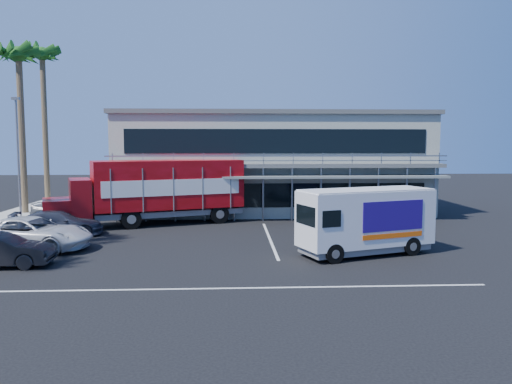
{
  "coord_description": "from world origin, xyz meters",
  "views": [
    {
      "loc": [
        -0.01,
        -22.98,
        5.01
      ],
      "look_at": [
        1.37,
        5.14,
        2.3
      ],
      "focal_mm": 35.0,
      "sensor_mm": 36.0,
      "label": 1
    }
  ],
  "objects": [
    {
      "name": "light_pole_far",
      "position": [
        -14.2,
        11.0,
        4.5
      ],
      "size": [
        0.5,
        0.25,
        8.09
      ],
      "color": "gray",
      "rests_on": "ground"
    },
    {
      "name": "palm_e",
      "position": [
        -14.7,
        13.0,
        10.57
      ],
      "size": [
        2.8,
        2.8,
        12.25
      ],
      "color": "brown",
      "rests_on": "ground"
    },
    {
      "name": "ground",
      "position": [
        0.0,
        0.0,
        0.0
      ],
      "size": [
        120.0,
        120.0,
        0.0
      ],
      "primitive_type": "plane",
      "color": "black",
      "rests_on": "ground"
    },
    {
      "name": "parked_car_e",
      "position": [
        -11.1,
        10.8,
        0.76
      ],
      "size": [
        4.67,
        2.4,
        1.52
      ],
      "primitive_type": "imported",
      "rotation": [
        0.0,
        0.0,
        1.43
      ],
      "color": "slate",
      "rests_on": "ground"
    },
    {
      "name": "white_van",
      "position": [
        6.03,
        -0.96,
        1.59
      ],
      "size": [
        6.48,
        4.02,
        3.0
      ],
      "rotation": [
        0.0,
        0.0,
        0.34
      ],
      "color": "silver",
      "rests_on": "ground"
    },
    {
      "name": "red_truck",
      "position": [
        -4.77,
        8.22,
        2.2
      ],
      "size": [
        12.09,
        6.56,
        4.0
      ],
      "rotation": [
        0.0,
        0.0,
        0.34
      ],
      "color": "maroon",
      "rests_on": "ground"
    },
    {
      "name": "parked_car_c",
      "position": [
        -9.5,
        0.8,
        0.79
      ],
      "size": [
        5.99,
        3.43,
        1.57
      ],
      "primitive_type": "imported",
      "rotation": [
        0.0,
        0.0,
        1.42
      ],
      "color": "silver",
      "rests_on": "ground"
    },
    {
      "name": "palm_f",
      "position": [
        -15.1,
        18.5,
        11.47
      ],
      "size": [
        2.8,
        2.8,
        13.25
      ],
      "color": "brown",
      "rests_on": "ground"
    },
    {
      "name": "parked_car_d",
      "position": [
        -9.5,
        4.48,
        0.68
      ],
      "size": [
        4.97,
        2.68,
        1.37
      ],
      "primitive_type": "imported",
      "rotation": [
        0.0,
        0.0,
        1.74
      ],
      "color": "#303340",
      "rests_on": "ground"
    },
    {
      "name": "building",
      "position": [
        3.0,
        14.94,
        3.66
      ],
      "size": [
        22.4,
        12.0,
        7.3
      ],
      "color": "gray",
      "rests_on": "ground"
    }
  ]
}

